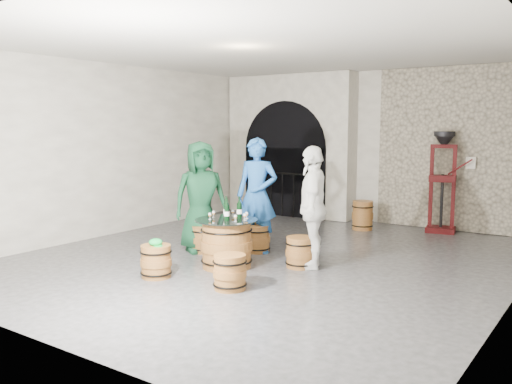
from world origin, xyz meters
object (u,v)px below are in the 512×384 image
Objects in this scene: barrel_table at (227,244)px; side_barrel at (363,215)px; barrel_stool_left at (203,238)px; person_blue at (257,195)px; corking_press at (443,174)px; wine_bottle_right at (239,209)px; barrel_stool_near_right at (230,272)px; barrel_stool_far at (257,239)px; wine_bottle_left at (226,209)px; person_white at (313,207)px; barrel_stool_right at (300,252)px; person_green at (201,197)px; wine_bottle_center at (227,212)px; barrel_stool_near_left at (156,261)px.

side_barrel is at bearing 83.14° from barrel_table.
person_blue reaches higher than barrel_stool_left.
corking_press is at bearing 24.33° from side_barrel.
barrel_stool_near_right is at bearing -59.71° from wine_bottle_right.
barrel_stool_far is 1.38× the size of wine_bottle_left.
wine_bottle_left is at bearing -97.97° from side_barrel.
barrel_stool_right is at bearing -80.47° from person_white.
wine_bottle_left is at bearing -86.46° from person_green.
person_green is at bearing -114.16° from side_barrel.
barrel_stool_near_right is at bearing -97.67° from barrel_stool_right.
person_white is (2.01, 0.12, -0.02)m from person_green.
wine_bottle_left is at bearing -29.04° from barrel_stool_left.
barrel_stool_near_right is 2.18m from person_blue.
barrel_stool_near_right is 5.44m from corking_press.
barrel_table is 3.84m from side_barrel.
side_barrel is (0.36, 3.63, -0.56)m from wine_bottle_right.
person_blue is at bearing 102.58° from wine_bottle_center.
person_green reaches higher than barrel_stool_near_right.
person_green is (-0.52, 1.55, 0.68)m from barrel_stool_near_left.
side_barrel is (0.52, 3.73, -0.56)m from wine_bottle_left.
wine_bottle_right is (1.02, -0.37, 0.62)m from barrel_stool_left.
wine_bottle_center and wine_bottle_right have the same top height.
barrel_stool_right is at bearing 49.38° from barrel_stool_near_left.
barrel_stool_right is at bearing 40.47° from wine_bottle_center.
wine_bottle_right reaches higher than side_barrel.
side_barrel is at bearing 97.49° from barrel_stool_right.
person_white is 5.46× the size of wine_bottle_left.
person_green is 0.92m from person_blue.
wine_bottle_center is 4.84m from corking_press.
person_white is 3.09× the size of side_barrel.
barrel_stool_near_right is at bearing -65.14° from barrel_stool_far.
wine_bottle_right is at bearing -78.02° from person_green.
person_blue is (-0.18, 1.04, 0.58)m from barrel_table.
person_green is at bearing 159.25° from wine_bottle_right.
barrel_stool_far is 0.25× the size of person_white.
wine_bottle_center reaches higher than barrel_table.
person_blue is at bearing 96.90° from wine_bottle_left.
person_blue is (0.80, 0.45, 0.03)m from person_green.
person_green reaches higher than barrel_stool_right.
wine_bottle_right is at bearing -20.01° from barrel_stool_left.
person_white is at bearing 30.28° from wine_bottle_left.
side_barrel is 0.30× the size of corking_press.
wine_bottle_right is (0.28, -0.87, 0.62)m from barrel_stool_far.
wine_bottle_left is (-1.09, -0.63, -0.05)m from person_white.
barrel_stool_far is 2.04m from barrel_stool_near_left.
wine_bottle_center is at bearing -89.72° from person_green.
barrel_stool_near_right is at bearing -40.55° from barrel_stool_left.
barrel_stool_far is at bearing -103.11° from side_barrel.
barrel_table reaches higher than barrel_stool_near_left.
barrel_table is 1.08m from barrel_stool_far.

